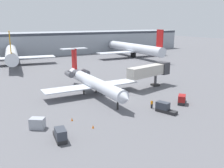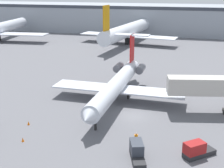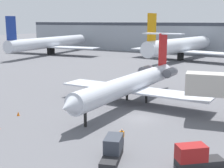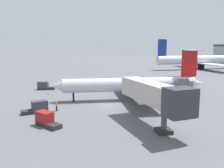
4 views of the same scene
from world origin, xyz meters
TOP-DOWN VIEW (x-y plane):
  - ground_plane at (0.00, 0.00)m, footprint 400.00×400.00m
  - regional_jet at (-3.75, 6.03)m, footprint 22.77×30.07m
  - ground_crew_marshaller at (2.17, -8.62)m, footprint 0.43×0.31m
  - baggage_tug_lead at (2.82, -11.53)m, footprint 2.61×4.24m
  - baggage_tug_trailing at (9.42, -9.46)m, footprint 3.94×3.68m
  - traffic_cone_near at (-13.69, -6.81)m, footprint 0.36×0.36m
  - parked_airliner_west_end at (-58.61, 51.00)m, footprint 36.74×43.39m
  - parked_airliner_west_mid at (-13.22, 58.20)m, footprint 33.28×39.22m

SIDE VIEW (x-z plane):
  - ground_plane at x=0.00m, z-range -0.10..0.00m
  - traffic_cone_near at x=-13.69m, z-range 0.00..0.55m
  - baggage_tug_lead at x=2.82m, z-range -0.11..1.79m
  - baggage_tug_trailing at x=9.42m, z-range -0.11..1.79m
  - ground_crew_marshaller at x=2.17m, z-range 0.01..1.70m
  - regional_jet at x=-3.75m, z-range -1.76..8.00m
  - parked_airliner_west_end at x=-58.61m, z-range -2.41..10.80m
  - parked_airliner_west_mid at x=-13.22m, z-range -2.40..11.33m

